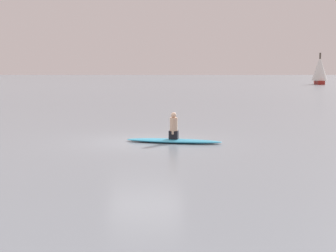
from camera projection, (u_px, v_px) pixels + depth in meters
ground_plane at (145, 142)px, 17.35m from camera, size 400.00×400.00×0.00m
surfboard at (174, 141)px, 17.12m from camera, size 1.32×3.35×0.13m
person_paddler at (174, 127)px, 17.07m from camera, size 0.40×0.34×0.90m
sailboat_far_left at (320, 70)px, 81.49m from camera, size 3.58×2.63×5.07m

